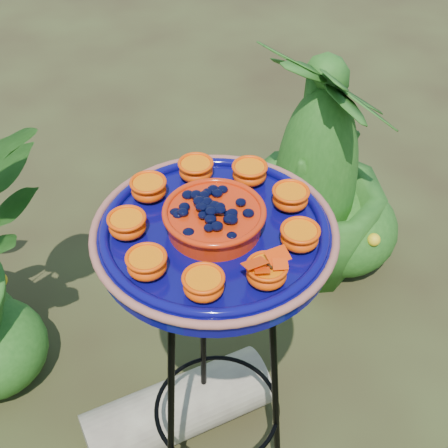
% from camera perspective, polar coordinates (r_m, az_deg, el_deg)
% --- Properties ---
extents(tripod_stand, '(0.38, 0.38, 0.90)m').
position_cam_1_polar(tripod_stand, '(1.50, -0.72, -11.76)').
color(tripod_stand, black).
rests_on(tripod_stand, ground).
extents(feeder_dish, '(0.53, 0.53, 0.11)m').
position_cam_1_polar(feeder_dish, '(1.20, -0.88, -0.53)').
color(feeder_dish, '#090756').
rests_on(feeder_dish, tripod_stand).
extents(driftwood_log, '(0.56, 0.20, 0.19)m').
position_cam_1_polar(driftwood_log, '(1.95, -4.25, -16.50)').
color(driftwood_log, tan).
rests_on(driftwood_log, ground).
extents(shrub_back_right, '(0.60, 0.60, 0.92)m').
position_cam_1_polar(shrub_back_right, '(2.18, 8.48, 5.10)').
color(shrub_back_right, '#1F5215').
rests_on(shrub_back_right, ground).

